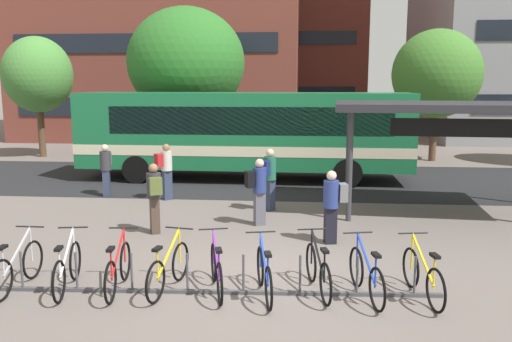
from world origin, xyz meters
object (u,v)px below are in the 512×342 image
object	(u,v)px
parked_bicycle_blue_7	(366,276)
street_tree_1	(38,75)
parked_bicycle_silver_0	(18,268)
parked_bicycle_blue_5	(264,275)
city_bus	(242,132)
parked_bicycle_red_2	(118,269)
commuter_black_pack_5	(258,187)
parked_bicycle_white_1	(67,269)
commuter_red_pack_4	(166,168)
parked_bicycle_purple_4	(217,271)
commuter_grey_pack_1	(106,166)
parked_bicycle_black_6	(318,271)
commuter_olive_pack_0	(154,194)
transit_shelter	(452,110)
parked_bicycle_yellow_3	(169,269)
parked_bicycle_yellow_8	(423,277)
commuter_grey_pack_3	(332,202)
street_tree_0	(437,74)
commuter_navy_pack_2	(269,175)
street_tree_2	(186,62)

from	to	relation	value
parked_bicycle_blue_7	street_tree_1	xyz separation A→B (m)	(-13.69, 15.80, 3.55)
parked_bicycle_silver_0	parked_bicycle_blue_5	bearing A→B (deg)	-89.65
city_bus	parked_bicycle_red_2	size ratio (longest dim) A/B	7.02
city_bus	commuter_black_pack_5	bearing A→B (deg)	100.95
parked_bicycle_white_1	commuter_red_pack_4	size ratio (longest dim) A/B	0.99
parked_bicycle_purple_4	commuter_grey_pack_1	distance (m)	8.71
parked_bicycle_black_6	street_tree_1	xyz separation A→B (m)	(-12.90, 15.65, 3.55)
commuter_olive_pack_0	commuter_grey_pack_1	size ratio (longest dim) A/B	1.01
city_bus	transit_shelter	size ratio (longest dim) A/B	1.89
commuter_olive_pack_0	parked_bicycle_yellow_3	bearing A→B (deg)	173.90
street_tree_1	commuter_olive_pack_0	bearing A→B (deg)	-53.61
parked_bicycle_yellow_3	parked_bicycle_purple_4	world-z (taller)	same
parked_bicycle_blue_7	commuter_black_pack_5	distance (m)	4.87
parked_bicycle_red_2	parked_bicycle_blue_7	world-z (taller)	same
parked_bicycle_black_6	commuter_grey_pack_1	distance (m)	9.64
parked_bicycle_yellow_3	commuter_red_pack_4	bearing A→B (deg)	24.93
parked_bicycle_yellow_8	parked_bicycle_purple_4	bearing A→B (deg)	80.50
transit_shelter	commuter_red_pack_4	world-z (taller)	transit_shelter
commuter_black_pack_5	street_tree_1	world-z (taller)	street_tree_1
parked_bicycle_blue_5	commuter_grey_pack_1	xyz separation A→B (m)	(-5.54, 7.42, 0.57)
parked_bicycle_yellow_8	parked_bicycle_blue_7	bearing A→B (deg)	82.75
commuter_grey_pack_3	street_tree_0	size ratio (longest dim) A/B	0.28
parked_bicycle_yellow_3	commuter_navy_pack_2	distance (m)	6.04
city_bus	commuter_grey_pack_3	world-z (taller)	city_bus
parked_bicycle_black_6	commuter_grey_pack_3	world-z (taller)	commuter_grey_pack_3
street_tree_1	city_bus	bearing A→B (deg)	-26.41
parked_bicycle_blue_7	commuter_navy_pack_2	xyz separation A→B (m)	(-1.98, 5.85, 0.62)
parked_bicycle_black_6	parked_bicycle_blue_7	world-z (taller)	same
parked_bicycle_white_1	street_tree_2	distance (m)	15.56
parked_bicycle_blue_7	parked_bicycle_yellow_8	xyz separation A→B (m)	(0.92, 0.05, 0.00)
parked_bicycle_yellow_8	street_tree_1	size ratio (longest dim) A/B	0.30
parked_bicycle_yellow_8	commuter_grey_pack_1	size ratio (longest dim) A/B	1.03
parked_bicycle_purple_4	commuter_grey_pack_3	bearing A→B (deg)	-50.58
parked_bicycle_white_1	parked_bicycle_red_2	xyz separation A→B (m)	(0.88, 0.05, 0.00)
parked_bicycle_red_2	parked_bicycle_yellow_3	world-z (taller)	same
street_tree_0	parked_bicycle_black_6	bearing A→B (deg)	-109.72
street_tree_0	street_tree_2	bearing A→B (deg)	-173.60
parked_bicycle_yellow_3	parked_bicycle_black_6	size ratio (longest dim) A/B	1.01
parked_bicycle_silver_0	street_tree_2	bearing A→B (deg)	1.03
commuter_grey_pack_1	parked_bicycle_silver_0	bearing A→B (deg)	-1.95
parked_bicycle_yellow_3	parked_bicycle_red_2	bearing A→B (deg)	104.89
commuter_navy_pack_2	street_tree_0	size ratio (longest dim) A/B	0.29
parked_bicycle_yellow_3	commuter_black_pack_5	size ratio (longest dim) A/B	1.01
city_bus	street_tree_2	bearing A→B (deg)	-53.85
commuter_grey_pack_3	street_tree_2	distance (m)	13.71
parked_bicycle_silver_0	commuter_red_pack_4	xyz separation A→B (m)	(0.74, 7.11, 0.61)
commuter_olive_pack_0	commuter_grey_pack_1	distance (m)	4.77
parked_bicycle_blue_7	commuter_olive_pack_0	xyz separation A→B (m)	(-4.53, 3.37, 0.58)
parked_bicycle_red_2	commuter_red_pack_4	bearing A→B (deg)	2.50
commuter_red_pack_4	transit_shelter	bearing A→B (deg)	-46.81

